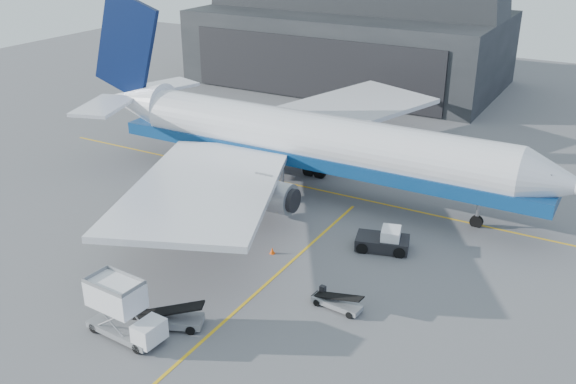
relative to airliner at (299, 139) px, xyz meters
The scene contains 9 objects.
ground 21.50m from the airliner, 70.01° to the right, with size 200.00×200.00×0.00m, color #565659.
taxi_lines 11.30m from the airliner, 44.03° to the right, with size 80.00×42.12×0.02m.
hangar 47.96m from the airliner, 108.16° to the left, with size 50.00×28.30×28.00m.
airliner is the anchor object (origin of this frame).
catering_truck 29.20m from the airliner, 86.03° to the right, with size 6.04×2.61×4.06m.
pushback_tug 16.22m from the airliner, 32.71° to the right, with size 5.05×3.69×2.10m.
belt_loader_a 27.36m from the airliner, 81.67° to the right, with size 5.30×3.57×2.02m.
belt_loader_b 23.48m from the airliner, 54.27° to the right, with size 4.16×1.76×1.56m.
traffic_cone 15.63m from the airliner, 70.23° to the right, with size 0.41×0.41×0.59m.
Camera 1 is at (22.99, -36.01, 27.11)m, focal length 40.00 mm.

